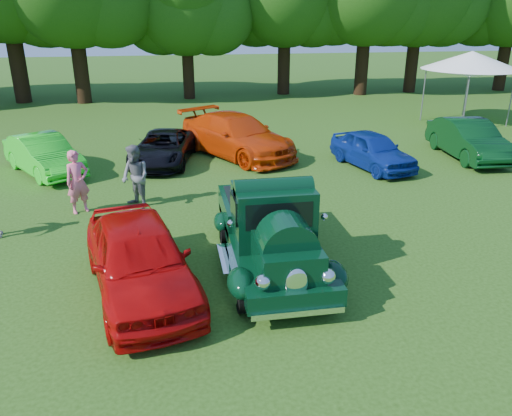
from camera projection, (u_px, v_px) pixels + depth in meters
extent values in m
plane|color=#234510|center=(242.00, 281.00, 10.60)|extent=(120.00, 120.00, 0.00)
cylinder|color=black|center=(243.00, 292.00, 9.44)|extent=(0.23, 0.78, 0.78)
cylinder|color=black|center=(331.00, 284.00, 9.72)|extent=(0.23, 0.78, 0.78)
cylinder|color=black|center=(225.00, 229.00, 12.19)|extent=(0.23, 0.78, 0.78)
cylinder|color=black|center=(294.00, 224.00, 12.47)|extent=(0.23, 0.78, 0.78)
cube|color=black|center=(271.00, 246.00, 10.97)|extent=(1.81, 4.75, 0.36)
cube|color=black|center=(287.00, 258.00, 9.51)|extent=(1.16, 1.53, 0.65)
cube|color=black|center=(273.00, 215.00, 10.56)|extent=(1.65, 1.21, 1.27)
cube|color=black|center=(279.00, 216.00, 9.94)|extent=(1.37, 0.06, 0.55)
cube|color=black|center=(260.00, 209.00, 12.18)|extent=(1.81, 2.16, 0.61)
cube|color=black|center=(260.00, 198.00, 12.08)|extent=(1.56, 1.90, 0.05)
ellipsoid|color=black|center=(241.00, 283.00, 9.36)|extent=(0.52, 0.91, 0.52)
ellipsoid|color=black|center=(334.00, 275.00, 9.65)|extent=(0.52, 0.91, 0.52)
ellipsoid|color=black|center=(222.00, 222.00, 12.11)|extent=(0.40, 0.76, 0.44)
ellipsoid|color=black|center=(297.00, 217.00, 12.41)|extent=(0.40, 0.76, 0.44)
ellipsoid|color=white|center=(297.00, 284.00, 8.83)|extent=(0.43, 0.13, 0.63)
sphere|color=white|center=(263.00, 282.00, 8.78)|extent=(0.30, 0.30, 0.30)
sphere|color=white|center=(328.00, 276.00, 8.97)|extent=(0.30, 0.30, 0.30)
cube|color=white|center=(298.00, 313.00, 8.86)|extent=(1.71, 0.12, 0.12)
cube|color=white|center=(253.00, 209.00, 13.34)|extent=(1.71, 0.12, 0.12)
imported|color=#AF0707|center=(139.00, 258.00, 9.91)|extent=(2.79, 4.84, 1.55)
imported|color=#1DD91E|center=(43.00, 155.00, 17.45)|extent=(3.43, 4.20, 1.35)
imported|color=black|center=(163.00, 148.00, 18.66)|extent=(2.83, 4.60, 1.19)
imported|color=#C33106|center=(237.00, 136.00, 19.56)|extent=(4.79, 5.94, 1.62)
imported|color=navy|center=(372.00, 150.00, 18.13)|extent=(2.43, 4.09, 1.31)
imported|color=black|center=(469.00, 139.00, 19.31)|extent=(1.84, 4.55, 1.47)
imported|color=#F46487|center=(78.00, 182.00, 13.95)|extent=(0.79, 0.71, 1.81)
imported|color=slate|center=(135.00, 177.00, 14.32)|extent=(1.10, 1.13, 1.84)
cube|color=white|center=(470.00, 70.00, 24.62)|extent=(3.89, 3.89, 0.13)
cone|color=white|center=(471.00, 60.00, 24.45)|extent=(5.70, 5.70, 0.86)
cylinder|color=slate|center=(465.00, 104.00, 23.34)|extent=(0.06, 0.06, 2.58)
cylinder|color=slate|center=(423.00, 95.00, 25.83)|extent=(0.06, 0.06, 2.58)
cylinder|color=slate|center=(511.00, 100.00, 24.41)|extent=(0.06, 0.06, 2.58)
cylinder|color=slate|center=(466.00, 92.00, 26.89)|extent=(0.06, 0.06, 2.58)
cylinder|color=black|center=(18.00, 63.00, 30.62)|extent=(0.96, 0.96, 4.82)
cylinder|color=black|center=(80.00, 66.00, 30.50)|extent=(0.89, 0.89, 4.44)
cylinder|color=black|center=(188.00, 70.00, 32.25)|extent=(0.73, 0.73, 3.67)
sphere|color=#14420E|center=(185.00, 0.00, 30.71)|extent=(6.72, 6.72, 6.72)
cylinder|color=black|center=(284.00, 63.00, 33.97)|extent=(0.84, 0.84, 4.19)
cylinder|color=black|center=(362.00, 62.00, 33.68)|extent=(0.87, 0.87, 4.33)
cylinder|color=black|center=(412.00, 62.00, 34.82)|extent=(0.83, 0.83, 4.16)
cylinder|color=black|center=(503.00, 61.00, 35.63)|extent=(0.82, 0.82, 4.09)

